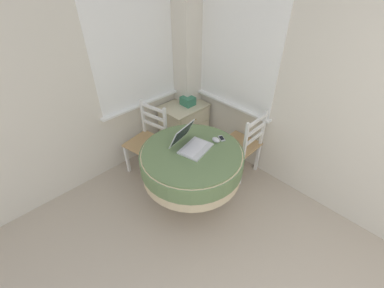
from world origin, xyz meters
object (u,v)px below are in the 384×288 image
round_dining_table (192,162)px  corner_cabinet (184,125)px  storage_box (188,101)px  dining_chair_near_right_window (242,145)px  dining_chair_near_back_window (148,141)px  laptop (191,143)px  computer_mouse (216,140)px  cell_phone (222,138)px

round_dining_table → corner_cabinet: size_ratio=1.66×
storage_box → dining_chair_near_right_window: bearing=-88.2°
dining_chair_near_back_window → laptop: bearing=-87.7°
computer_mouse → corner_cabinet: computer_mouse is taller
computer_mouse → storage_box: size_ratio=0.56×
dining_chair_near_right_window → round_dining_table: bearing=174.0°
dining_chair_near_right_window → computer_mouse: bearing=177.7°
corner_cabinet → storage_box: bearing=-17.6°
laptop → dining_chair_near_back_window: (-0.03, 0.74, -0.35)m
laptop → corner_cabinet: laptop is taller
computer_mouse → dining_chair_near_right_window: 0.59m
computer_mouse → dining_chair_near_back_window: dining_chair_near_back_window is taller
computer_mouse → cell_phone: computer_mouse is taller
round_dining_table → dining_chair_near_right_window: 0.81m
dining_chair_near_back_window → dining_chair_near_right_window: 1.18m
laptop → round_dining_table: bearing=-126.4°
dining_chair_near_back_window → cell_phone: bearing=-66.8°
laptop → dining_chair_near_right_window: (0.75, -0.14, -0.35)m
computer_mouse → laptop: bearing=155.8°
dining_chair_near_right_window → storage_box: dining_chair_near_right_window is taller
round_dining_table → storage_box: size_ratio=6.23×
storage_box → laptop: bearing=-131.7°
corner_cabinet → storage_box: (0.06, -0.02, 0.38)m
round_dining_table → storage_box: (0.76, 0.86, 0.11)m
round_dining_table → corner_cabinet: 1.16m
round_dining_table → storage_box: bearing=48.6°
dining_chair_near_back_window → corner_cabinet: (0.69, 0.08, -0.11)m
round_dining_table → computer_mouse: bearing=-12.1°
dining_chair_near_right_window → corner_cabinet: dining_chair_near_right_window is taller
computer_mouse → dining_chair_near_right_window: bearing=-2.3°
computer_mouse → dining_chair_near_back_window: (-0.29, 0.86, -0.32)m
cell_phone → dining_chair_near_back_window: bearing=113.2°
computer_mouse → dining_chair_near_back_window: bearing=108.4°
round_dining_table → cell_phone: (0.38, -0.07, 0.15)m
laptop → storage_box: 1.09m
computer_mouse → storage_box: (0.47, 0.93, -0.06)m
cell_phone → corner_cabinet: 1.09m
computer_mouse → cell_phone: 0.09m
dining_chair_near_right_window → dining_chair_near_back_window: bearing=131.6°
dining_chair_near_back_window → corner_cabinet: size_ratio=1.40×
laptop → storage_box: laptop is taller
corner_cabinet → storage_box: size_ratio=3.75×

